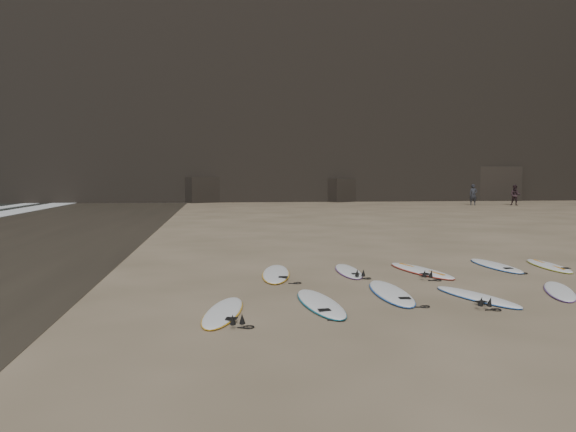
% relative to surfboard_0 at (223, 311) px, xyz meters
% --- Properties ---
extents(ground, '(240.00, 240.00, 0.00)m').
position_rel_surfboard_0_xyz_m(ground, '(4.10, 1.15, -0.04)').
color(ground, '#897559').
rests_on(ground, ground).
extents(headland, '(170.00, 101.00, 63.47)m').
position_rel_surfboard_0_xyz_m(headland, '(27.95, 49.93, 20.98)').
color(headland, black).
rests_on(headland, ground).
extents(surfboard_0, '(1.06, 2.52, 0.09)m').
position_rel_surfboard_0_xyz_m(surfboard_0, '(0.00, 0.00, 0.00)').
color(surfboard_0, white).
rests_on(surfboard_0, ground).
extents(surfboard_1, '(0.87, 2.73, 0.10)m').
position_rel_surfboard_0_xyz_m(surfboard_1, '(1.90, 0.46, 0.00)').
color(surfboard_1, white).
rests_on(surfboard_1, ground).
extents(surfboard_2, '(0.80, 2.79, 0.10)m').
position_rel_surfboard_0_xyz_m(surfboard_2, '(3.58, 1.25, 0.01)').
color(surfboard_2, white).
rests_on(surfboard_2, ground).
extents(surfboard_3, '(1.26, 2.43, 0.09)m').
position_rel_surfboard_0_xyz_m(surfboard_3, '(5.23, 0.66, -0.00)').
color(surfboard_3, white).
rests_on(surfboard_3, ground).
extents(surfboard_4, '(1.44, 2.29, 0.08)m').
position_rel_surfboard_0_xyz_m(surfboard_4, '(7.30, 0.99, -0.00)').
color(surfboard_4, white).
rests_on(surfboard_4, ground).
extents(surfboard_5, '(1.00, 2.80, 0.10)m').
position_rel_surfboard_0_xyz_m(surfboard_5, '(1.39, 3.91, 0.01)').
color(surfboard_5, white).
rests_on(surfboard_5, ground).
extents(surfboard_6, '(0.65, 2.34, 0.08)m').
position_rel_surfboard_0_xyz_m(surfboard_6, '(3.33, 4.10, -0.00)').
color(surfboard_6, white).
rests_on(surfboard_6, ground).
extents(surfboard_7, '(1.27, 2.83, 0.10)m').
position_rel_surfboard_0_xyz_m(surfboard_7, '(5.25, 3.89, 0.01)').
color(surfboard_7, white).
rests_on(surfboard_7, ground).
extents(surfboard_8, '(0.71, 2.61, 0.09)m').
position_rel_surfboard_0_xyz_m(surfboard_8, '(7.63, 4.44, 0.00)').
color(surfboard_8, white).
rests_on(surfboard_8, ground).
extents(surfboard_9, '(0.85, 2.47, 0.09)m').
position_rel_surfboard_0_xyz_m(surfboard_9, '(9.08, 4.24, -0.00)').
color(surfboard_9, white).
rests_on(surfboard_9, ground).
extents(person_a, '(0.77, 0.59, 1.87)m').
position_rel_surfboard_0_xyz_m(person_a, '(22.55, 37.07, 0.89)').
color(person_a, black).
rests_on(person_a, ground).
extents(person_b, '(1.11, 1.06, 1.81)m').
position_rel_surfboard_0_xyz_m(person_b, '(25.97, 36.10, 0.86)').
color(person_b, black).
rests_on(person_b, ground).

